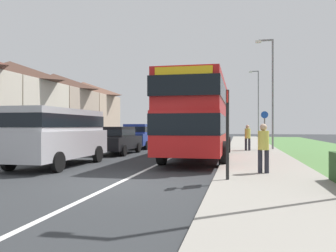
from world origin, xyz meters
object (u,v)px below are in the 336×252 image
parked_car_blue (140,135)px  street_lamp_mid (271,87)px  pedestrian_walking_away (248,136)px  parked_car_black (117,139)px  pedestrian_at_stop (263,146)px  double_decker_bus (199,115)px  parked_van_silver (58,132)px  bus_stop_sign (228,128)px  street_lamp_far (257,100)px  parked_car_white (158,134)px  cycle_route_sign (265,129)px

parked_car_blue → street_lamp_mid: (8.98, -0.62, 3.19)m
pedestrian_walking_away → parked_car_black: bearing=-158.9°
pedestrian_at_stop → double_decker_bus: bearing=116.4°
parked_van_silver → parked_car_black: parked_van_silver is taller
bus_stop_sign → street_lamp_far: bearing=85.4°
pedestrian_at_stop → street_lamp_far: (1.42, 29.61, 3.61)m
parked_car_white → pedestrian_at_stop: bearing=-66.6°
pedestrian_walking_away → bus_stop_sign: bus_stop_sign is taller
street_lamp_far → pedestrian_walking_away: bearing=-94.8°
parked_van_silver → street_lamp_far: 30.00m
bus_stop_sign → street_lamp_far: 31.38m
parked_car_black → cycle_route_sign: size_ratio=1.67×
double_decker_bus → cycle_route_sign: double_decker_bus is taller
parked_car_white → cycle_route_sign: size_ratio=1.56×
parked_car_black → street_lamp_far: 24.48m
parked_van_silver → cycle_route_sign: bearing=47.6°
parked_car_white → bus_stop_sign: size_ratio=1.51×
parked_car_black → parked_car_blue: (-0.16, 5.03, 0.08)m
double_decker_bus → cycle_route_sign: bearing=57.7°
pedestrian_at_stop → cycle_route_sign: bearing=85.6°
parked_car_black → street_lamp_far: bearing=68.3°
pedestrian_at_stop → street_lamp_mid: bearing=83.7°
parked_car_black → pedestrian_at_stop: size_ratio=2.52×
double_decker_bus → parked_van_silver: (-5.19, -4.02, -0.79)m
parked_van_silver → street_lamp_mid: bearing=48.6°
parked_van_silver → street_lamp_far: street_lamp_far is taller
double_decker_bus → cycle_route_sign: (3.44, 5.44, -0.71)m
bus_stop_sign → parked_van_silver: bearing=157.7°
parked_car_blue → pedestrian_at_stop: bearing=-57.7°
pedestrian_walking_away → cycle_route_sign: bearing=35.9°
parked_car_black → bus_stop_sign: bearing=-53.2°
double_decker_bus → street_lamp_far: size_ratio=1.22×
pedestrian_at_stop → street_lamp_far: street_lamp_far is taller
bus_stop_sign → street_lamp_mid: (2.35, 13.07, 2.60)m
parked_car_blue → street_lamp_far: 20.02m
pedestrian_at_stop → bus_stop_sign: bearing=-125.0°
parked_car_white → bus_stop_sign: (6.56, -19.14, 0.67)m
parked_car_white → pedestrian_at_stop: pedestrian_at_stop is taller
parked_car_blue → pedestrian_at_stop: (7.69, -12.16, 0.03)m
parked_car_black → bus_stop_sign: bus_stop_sign is taller
parked_car_blue → cycle_route_sign: size_ratio=1.79×
parked_car_white → bus_stop_sign: bearing=-71.1°
parked_van_silver → pedestrian_at_stop: 7.91m
double_decker_bus → pedestrian_walking_away: size_ratio=5.90×
pedestrian_at_stop → pedestrian_walking_away: 9.95m
parked_car_white → street_lamp_mid: bearing=-34.3°
pedestrian_walking_away → street_lamp_far: street_lamp_far is taller
double_decker_bus → parked_van_silver: double_decker_bus is taller
parked_car_black → pedestrian_walking_away: 7.84m
double_decker_bus → parked_van_silver: bearing=-142.2°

